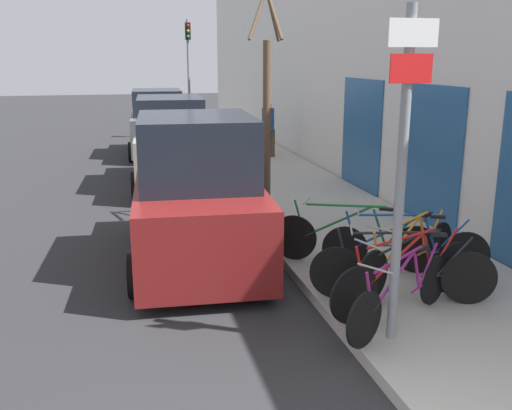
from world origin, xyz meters
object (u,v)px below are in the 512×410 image
bicycle_3 (408,256)px  bicycle_2 (402,271)px  bicycle_5 (353,240)px  street_tree (267,118)px  parked_car_1 (171,146)px  bicycle_4 (405,248)px  traffic_light (189,62)px  pedestrian_near (268,125)px  bicycle_0 (402,294)px  signpost (402,167)px  bicycle_1 (407,276)px  parked_car_2 (158,125)px  parked_car_0 (197,198)px

bicycle_3 → bicycle_2: bearing=113.2°
bicycle_5 → bicycle_2: bearing=-144.2°
bicycle_5 → street_tree: bearing=42.4°
bicycle_5 → parked_car_1: (-2.04, 6.95, 0.47)m
bicycle_4 → traffic_light: (-1.07, 15.94, 2.49)m
parked_car_1 → pedestrian_near: 4.36m
pedestrian_near → bicycle_0: bearing=80.0°
signpost → bicycle_2: signpost is taller
bicycle_2 → parked_car_1: size_ratio=0.49×
bicycle_1 → bicycle_4: bicycle_1 is taller
bicycle_0 → bicycle_5: bearing=-38.5°
parked_car_1 → pedestrian_near: (3.31, 2.84, 0.13)m
bicycle_1 → parked_car_2: parked_car_2 is taller
signpost → parked_car_0: (-1.70, 3.41, -1.04)m
parked_car_1 → pedestrian_near: parked_car_1 is taller
signpost → parked_car_1: signpost is taller
parked_car_1 → traffic_light: (1.57, 8.53, 2.00)m
parked_car_0 → street_tree: size_ratio=1.01×
street_tree → traffic_light: traffic_light is taller
traffic_light → bicycle_3: bearing=-86.7°
parked_car_1 → traffic_light: traffic_light is taller
bicycle_2 → bicycle_3: (0.37, 0.52, 0.00)m
bicycle_0 → parked_car_0: 3.72m
pedestrian_near → parked_car_0: bearing=65.4°
parked_car_1 → traffic_light: bearing=83.0°
pedestrian_near → bicycle_1: bearing=81.1°
bicycle_0 → bicycle_5: size_ratio=0.87×
parked_car_1 → parked_car_2: (0.04, 5.00, -0.04)m
bicycle_3 → parked_car_2: bearing=-20.6°
signpost → bicycle_3: (0.94, 1.41, -1.54)m
bicycle_2 → bicycle_3: 0.64m
parked_car_2 → signpost: bearing=-80.8°
parked_car_2 → bicycle_0: bearing=-79.6°
parked_car_2 → pedestrian_near: parked_car_2 is taller
bicycle_0 → parked_car_0: parked_car_0 is taller
signpost → parked_car_1: bearing=99.7°
bicycle_1 → bicycle_5: size_ratio=1.07×
bicycle_0 → traffic_light: 17.60m
bicycle_2 → parked_car_2: bearing=29.1°
signpost → street_tree: street_tree is taller
bicycle_4 → street_tree: (-1.16, 3.45, 1.56)m
bicycle_4 → bicycle_5: (-0.60, 0.47, 0.02)m
pedestrian_near → traffic_light: traffic_light is taller
signpost → traffic_light: 17.74m
parked_car_0 → parked_car_2: bearing=93.0°
bicycle_0 → parked_car_1: (-1.83, 8.89, 0.51)m
bicycle_1 → parked_car_2: bearing=-9.2°
parked_car_1 → parked_car_0: bearing=-87.9°
bicycle_0 → parked_car_1: parked_car_1 is taller
pedestrian_near → signpost: bearing=78.9°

